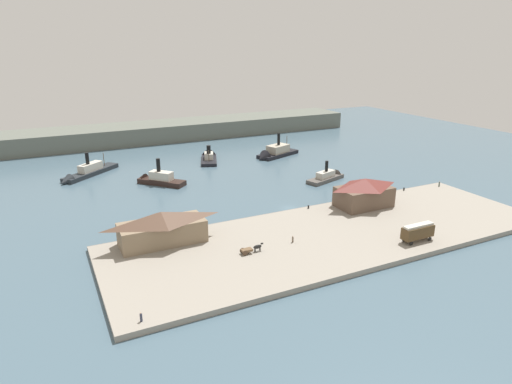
# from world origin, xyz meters

# --- Properties ---
(ground_plane) EXTENTS (320.00, 320.00, 0.00)m
(ground_plane) POSITION_xyz_m (0.00, 0.00, 0.00)
(ground_plane) COLOR #476070
(quay_promenade) EXTENTS (110.00, 36.00, 1.20)m
(quay_promenade) POSITION_xyz_m (0.00, -22.00, 0.60)
(quay_promenade) COLOR gray
(quay_promenade) RESTS_ON ground
(seawall_edge) EXTENTS (110.00, 0.80, 1.00)m
(seawall_edge) POSITION_xyz_m (0.00, -3.60, 0.50)
(seawall_edge) COLOR slate
(seawall_edge) RESTS_ON ground
(ferry_shed_customs_shed) EXTENTS (19.62, 8.35, 7.62)m
(ferry_shed_customs_shed) POSITION_xyz_m (-39.02, -9.42, 5.07)
(ferry_shed_customs_shed) COLOR #847056
(ferry_shed_customs_shed) RESTS_ON quay_promenade
(ferry_shed_central_terminal) EXTENTS (15.28, 9.38, 8.09)m
(ferry_shed_central_terminal) POSITION_xyz_m (17.90, -10.42, 5.30)
(ferry_shed_central_terminal) COLOR brown
(ferry_shed_central_terminal) RESTS_ON quay_promenade
(street_tram) EXTENTS (8.18, 2.61, 4.15)m
(street_tram) POSITION_xyz_m (14.05, -34.42, 3.63)
(street_tram) COLOR #4C381E
(street_tram) RESTS_ON quay_promenade
(horse_cart) EXTENTS (5.40, 1.52, 1.87)m
(horse_cart) POSITION_xyz_m (-23.05, -22.92, 2.13)
(horse_cart) COLOR brown
(horse_cart) RESTS_ON quay_promenade
(pedestrian_near_east_shed) EXTENTS (0.42, 0.42, 1.70)m
(pedestrian_near_east_shed) POSITION_xyz_m (51.51, -6.72, 1.97)
(pedestrian_near_east_shed) COLOR #3D4C42
(pedestrian_near_east_shed) RESTS_ON quay_promenade
(pedestrian_walking_east) EXTENTS (0.42, 0.42, 1.69)m
(pedestrian_walking_east) POSITION_xyz_m (-50.27, -37.71, 1.97)
(pedestrian_walking_east) COLOR #33384C
(pedestrian_walking_east) RESTS_ON quay_promenade
(pedestrian_at_waters_edge) EXTENTS (0.39, 0.39, 1.58)m
(pedestrian_at_waters_edge) POSITION_xyz_m (-12.14, -22.31, 1.92)
(pedestrian_at_waters_edge) COLOR #6B5B4C
(pedestrian_at_waters_edge) RESTS_ON quay_promenade
(mooring_post_west) EXTENTS (0.44, 0.44, 0.90)m
(mooring_post_west) POSITION_xyz_m (32.25, -5.51, 1.65)
(mooring_post_west) COLOR black
(mooring_post_west) RESTS_ON quay_promenade
(mooring_post_east) EXTENTS (0.44, 0.44, 0.90)m
(mooring_post_east) POSITION_xyz_m (3.08, -5.20, 1.65)
(mooring_post_east) COLOR black
(mooring_post_east) RESTS_ON quay_promenade
(mooring_post_center_west) EXTENTS (0.44, 0.44, 0.90)m
(mooring_post_center_west) POSITION_xyz_m (38.31, -4.96, 1.65)
(mooring_post_center_west) COLOR black
(mooring_post_center_west) RESTS_ON quay_promenade
(ferry_approaching_west) EXTENTS (17.09, 9.32, 8.37)m
(ferry_approaching_west) POSITION_xyz_m (26.44, 18.22, 1.12)
(ferry_approaching_west) COLOR #514C47
(ferry_approaching_west) RESTS_ON ground
(ferry_mid_harbor) EXTENTS (11.48, 18.74, 8.77)m
(ferry_mid_harbor) POSITION_xyz_m (-1.17, 62.01, 1.07)
(ferry_mid_harbor) COLOR black
(ferry_mid_harbor) RESTS_ON ground
(ferry_near_quay) EXTENTS (15.23, 16.11, 10.03)m
(ferry_near_quay) POSITION_xyz_m (-27.88, 39.56, 1.60)
(ferry_near_quay) COLOR black
(ferry_near_quay) RESTS_ON ground
(ferry_moored_west) EXTENTS (22.64, 20.68, 9.73)m
(ferry_moored_west) POSITION_xyz_m (-48.57, 58.84, 1.36)
(ferry_moored_west) COLOR #23282D
(ferry_moored_west) RESTS_ON ground
(ferry_approaching_east) EXTENTS (21.89, 13.59, 11.89)m
(ferry_approaching_east) POSITION_xyz_m (24.61, 54.78, 1.56)
(ferry_approaching_east) COLOR black
(ferry_approaching_east) RESTS_ON ground
(far_headland) EXTENTS (180.00, 24.00, 8.00)m
(far_headland) POSITION_xyz_m (0.00, 110.00, 4.00)
(far_headland) COLOR #60665B
(far_headland) RESTS_ON ground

